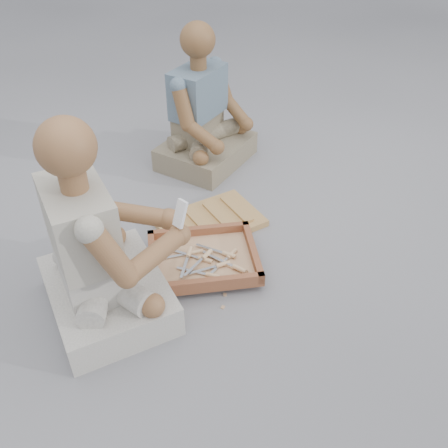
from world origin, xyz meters
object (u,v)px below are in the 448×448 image
craftsman (99,254)px  companion (204,120)px  tool_tray (203,259)px  carved_panel (210,222)px

craftsman → companion: bearing=136.1°
tool_tray → craftsman: size_ratio=0.68×
tool_tray → craftsman: craftsman is taller
carved_panel → companion: 0.75m
tool_tray → companion: 1.08m
carved_panel → craftsman: 0.83m
craftsman → companion: craftsman is taller
carved_panel → craftsman: size_ratio=0.57×
craftsman → tool_tray: bearing=95.1°
carved_panel → tool_tray: 0.36m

